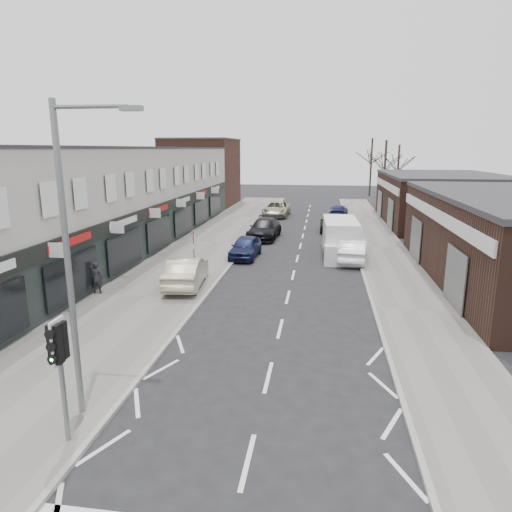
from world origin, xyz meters
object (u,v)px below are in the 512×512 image
at_px(parked_car_left_c, 277,209).
at_px(parked_car_right_b, 330,223).
at_px(pedestrian, 96,278).
at_px(sedan_on_pavement, 186,272).
at_px(parked_car_right_a, 353,250).
at_px(parked_car_left_a, 245,247).
at_px(parked_car_right_c, 339,211).
at_px(traffic_light, 59,352).
at_px(street_lamp, 73,248).
at_px(parked_car_left_b, 265,229).
at_px(white_van, 340,239).
at_px(warning_sign, 194,241).

distance_m(parked_car_left_c, parked_car_right_b, 10.02).
xyz_separation_m(pedestrian, parked_car_right_b, (11.40, 19.47, -0.21)).
bearing_deg(parked_car_left_c, sedan_on_pavement, -92.92).
bearing_deg(parked_car_right_a, pedestrian, 40.37).
xyz_separation_m(pedestrian, parked_car_left_a, (5.80, 8.92, -0.21)).
bearing_deg(parked_car_right_c, traffic_light, 84.63).
bearing_deg(parked_car_right_a, parked_car_right_c, -83.56).
xyz_separation_m(traffic_light, parked_car_left_c, (1.13, 38.78, -1.65)).
distance_m(parked_car_left_a, parked_car_left_c, 18.95).
bearing_deg(parked_car_right_b, street_lamp, 76.88).
distance_m(street_lamp, sedan_on_pavement, 12.12).
bearing_deg(parked_car_right_c, pedestrian, 71.96).
bearing_deg(parked_car_left_a, parked_car_left_b, 89.12).
relative_size(pedestrian, parked_car_right_a, 0.35).
bearing_deg(parked_car_right_c, parked_car_left_c, 9.92).
distance_m(sedan_on_pavement, parked_car_right_b, 19.17).
xyz_separation_m(parked_car_left_c, parked_car_right_a, (6.77, -19.07, -0.02)).
bearing_deg(street_lamp, parked_car_left_a, 86.54).
xyz_separation_m(street_lamp, parked_car_left_c, (1.26, 37.56, -3.85)).
relative_size(pedestrian, parked_car_left_a, 0.38).
height_order(street_lamp, parked_car_left_a, street_lamp).
distance_m(parked_car_right_a, parked_car_right_c, 19.56).
bearing_deg(pedestrian, white_van, -145.97).
relative_size(warning_sign, white_van, 0.44).
height_order(white_van, parked_car_left_a, white_van).
bearing_deg(pedestrian, street_lamp, 108.51).
relative_size(sedan_on_pavement, parked_car_left_b, 0.86).
bearing_deg(parked_car_left_b, parked_car_right_c, 67.11).
xyz_separation_m(sedan_on_pavement, parked_car_right_a, (8.75, 6.99, -0.13)).
height_order(traffic_light, parked_car_right_a, traffic_light).
height_order(parked_car_left_a, parked_car_right_c, parked_car_left_a).
xyz_separation_m(parked_car_left_b, parked_car_left_c, (-0.28, 12.24, -0.01)).
xyz_separation_m(parked_car_right_b, parked_car_right_c, (1.03, 8.89, -0.08)).
distance_m(street_lamp, pedestrian, 11.38).
relative_size(sedan_on_pavement, parked_car_left_c, 0.84).
bearing_deg(parked_car_right_a, parked_car_left_c, -64.80).
bearing_deg(parked_car_left_b, parked_car_left_c, 94.47).
height_order(parked_car_left_c, parked_car_right_a, parked_car_left_c).
relative_size(pedestrian, parked_car_right_c, 0.37).
height_order(parked_car_left_b, parked_car_right_b, parked_car_left_b).
bearing_deg(parked_car_left_a, warning_sign, -104.18).
relative_size(street_lamp, parked_car_left_a, 1.94).
height_order(street_lamp, parked_car_right_c, street_lamp).
height_order(sedan_on_pavement, parked_car_right_a, sedan_on_pavement).
height_order(warning_sign, pedestrian, warning_sign).
xyz_separation_m(traffic_light, parked_car_left_b, (1.41, 26.53, -1.63)).
bearing_deg(parked_car_right_c, parked_car_right_a, 96.42).
height_order(parked_car_left_a, parked_car_left_b, parked_car_left_b).
xyz_separation_m(white_van, parked_car_right_c, (0.47, 17.86, -0.50)).
height_order(pedestrian, parked_car_right_c, pedestrian).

